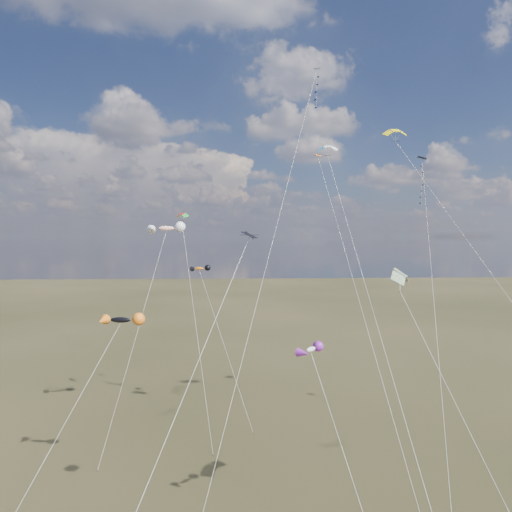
{
  "coord_description": "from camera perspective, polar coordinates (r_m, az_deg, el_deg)",
  "views": [
    {
      "loc": [
        -2.3,
        -27.45,
        20.93
      ],
      "look_at": [
        0.0,
        18.0,
        19.0
      ],
      "focal_mm": 32.0,
      "sensor_mm": 36.0,
      "label": 1
    }
  ],
  "objects": [
    {
      "name": "diamond_black_high",
      "position": [
        54.87,
        20.15,
        7.26
      ],
      "size": [
        8.8,
        26.16,
        30.23
      ],
      "color": "black",
      "rests_on": "ground"
    },
    {
      "name": "diamond_navy_tall",
      "position": [
        49.85,
        6.74,
        17.14
      ],
      "size": [
        12.41,
        22.68,
        39.17
      ],
      "color": "#081C51",
      "rests_on": "ground"
    },
    {
      "name": "diamond_black_mid",
      "position": [
        28.04,
        -5.12,
        -7.77
      ],
      "size": [
        9.73,
        12.51,
        21.27
      ],
      "color": "black",
      "rests_on": "ground"
    },
    {
      "name": "diamond_orange_center",
      "position": [
        42.11,
        11.27,
        -0.01
      ],
      "size": [
        4.58,
        20.21,
        29.64
      ],
      "color": "orange",
      "rests_on": "ground"
    },
    {
      "name": "parafoil_yellow",
      "position": [
        53.27,
        17.17,
        14.6
      ],
      "size": [
        14.2,
        21.88,
        33.09
      ],
      "color": "yellow",
      "rests_on": "ground"
    },
    {
      "name": "parafoil_blue_white",
      "position": [
        47.45,
        9.03,
        13.07
      ],
      "size": [
        3.06,
        27.44,
        30.52
      ],
      "color": "#1F7AC8",
      "rests_on": "ground"
    },
    {
      "name": "parafoil_striped",
      "position": [
        33.35,
        17.63,
        -2.07
      ],
      "size": [
        6.82,
        12.28,
        19.14
      ],
      "color": "#E1CE04",
      "rests_on": "ground"
    },
    {
      "name": "parafoil_tricolor",
      "position": [
        55.64,
        -9.23,
        4.97
      ],
      "size": [
        5.28,
        13.57,
        24.11
      ],
      "color": "gold",
      "rests_on": "ground"
    },
    {
      "name": "novelty_black_orange",
      "position": [
        41.73,
        -16.6,
        -7.7
      ],
      "size": [
        7.98,
        11.26,
        14.3
      ],
      "color": "black",
      "rests_on": "ground"
    },
    {
      "name": "novelty_orange_black",
      "position": [
        56.46,
        -7.07,
        -1.67
      ],
      "size": [
        7.58,
        9.51,
        17.47
      ],
      "color": "orange",
      "rests_on": "ground"
    },
    {
      "name": "novelty_white_purple",
      "position": [
        33.31,
        6.93,
        -11.64
      ],
      "size": [
        4.41,
        10.41,
        13.34
      ],
      "color": "silver",
      "rests_on": "ground"
    },
    {
      "name": "novelty_redwhite_stripe",
      "position": [
        51.65,
        -11.16,
        3.36
      ],
      "size": [
        6.63,
        11.97,
        22.57
      ],
      "color": "#F04D26",
      "rests_on": "ground"
    }
  ]
}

